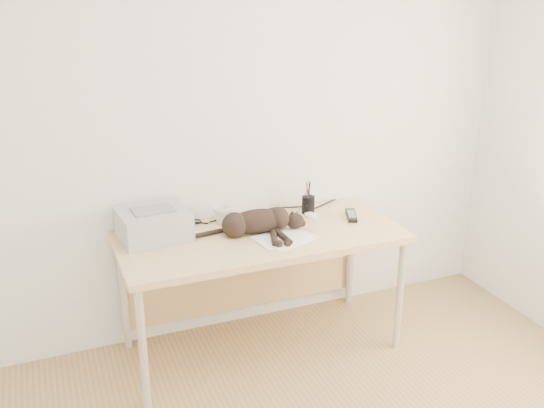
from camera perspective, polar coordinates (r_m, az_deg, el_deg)
name	(u,v)px	position (r m, az deg, el deg)	size (l,w,h in m)	color
wall_back	(239,124)	(3.57, -3.12, 7.56)	(3.50, 3.50, 0.00)	white
desk	(256,250)	(3.54, -1.48, -4.35)	(1.60, 0.70, 0.74)	#E1BA84
printer	(154,224)	(3.40, -11.07, -1.87)	(0.39, 0.34, 0.17)	#A4A4A9
papers	(285,239)	(3.35, 1.25, -3.27)	(0.37, 0.30, 0.01)	white
cat	(255,223)	(3.40, -1.61, -1.80)	(0.65, 0.33, 0.15)	black
mug	(223,215)	(3.56, -4.67, -1.08)	(0.11, 0.11, 0.10)	silver
pen_cup	(308,204)	(3.71, 3.43, -0.04)	(0.08, 0.08, 0.20)	black
remote_grey	(233,219)	(3.60, -3.68, -1.46)	(0.05, 0.20, 0.02)	slate
remote_black	(351,216)	(3.69, 7.48, -1.08)	(0.05, 0.19, 0.02)	black
mouse	(311,213)	(3.68, 3.71, -0.89)	(0.07, 0.11, 0.04)	white
cable_tangle	(243,215)	(3.68, -2.71, -1.03)	(1.36, 0.09, 0.01)	black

